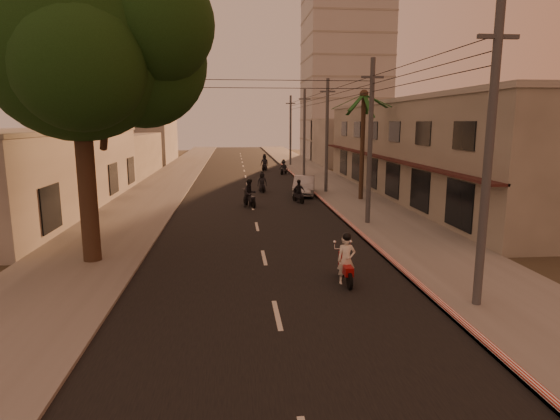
# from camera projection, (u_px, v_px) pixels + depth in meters

# --- Properties ---
(ground) EXTENTS (160.00, 160.00, 0.00)m
(ground) POSITION_uv_depth(u_px,v_px,m) (267.00, 273.00, 17.80)
(ground) COLOR #383023
(ground) RESTS_ON ground
(road) EXTENTS (10.00, 140.00, 0.02)m
(road) POSITION_uv_depth(u_px,v_px,m) (249.00, 194.00, 37.36)
(road) COLOR black
(road) RESTS_ON ground
(sidewalk_right) EXTENTS (5.00, 140.00, 0.12)m
(sidewalk_right) POSITION_uv_depth(u_px,v_px,m) (341.00, 192.00, 38.08)
(sidewalk_right) COLOR slate
(sidewalk_right) RESTS_ON ground
(sidewalk_left) EXTENTS (5.00, 140.00, 0.12)m
(sidewalk_left) POSITION_uv_depth(u_px,v_px,m) (154.00, 195.00, 36.63)
(sidewalk_left) COLOR slate
(sidewalk_left) RESTS_ON ground
(curb_stripe) EXTENTS (0.20, 60.00, 0.20)m
(curb_stripe) POSITION_uv_depth(u_px,v_px,m) (324.00, 202.00, 32.95)
(curb_stripe) COLOR #AD2012
(curb_stripe) RESTS_ON ground
(shophouse_row) EXTENTS (8.80, 34.20, 7.30)m
(shophouse_row) POSITION_uv_depth(u_px,v_px,m) (431.00, 148.00, 36.08)
(shophouse_row) COLOR gray
(shophouse_row) RESTS_ON ground
(left_building) EXTENTS (8.20, 24.20, 5.20)m
(left_building) POSITION_uv_depth(u_px,v_px,m) (32.00, 171.00, 29.66)
(left_building) COLOR #ABA69A
(left_building) RESTS_ON ground
(distant_tower) EXTENTS (12.10, 12.10, 28.00)m
(distant_tower) POSITION_uv_depth(u_px,v_px,m) (345.00, 67.00, 71.52)
(distant_tower) COLOR #B7B5B2
(distant_tower) RESTS_ON ground
(broadleaf_tree) EXTENTS (9.60, 8.70, 12.10)m
(broadleaf_tree) POSITION_uv_depth(u_px,v_px,m) (88.00, 46.00, 17.69)
(broadleaf_tree) COLOR black
(broadleaf_tree) RESTS_ON ground
(palm_tree) EXTENTS (5.00, 5.00, 8.20)m
(palm_tree) POSITION_uv_depth(u_px,v_px,m) (364.00, 100.00, 32.90)
(palm_tree) COLOR black
(palm_tree) RESTS_ON ground
(utility_poles) EXTENTS (1.20, 48.26, 9.00)m
(utility_poles) POSITION_uv_depth(u_px,v_px,m) (327.00, 111.00, 36.75)
(utility_poles) COLOR #38383A
(utility_poles) RESTS_ON ground
(filler_right) EXTENTS (8.00, 14.00, 6.00)m
(filler_right) POSITION_uv_depth(u_px,v_px,m) (347.00, 142.00, 62.61)
(filler_right) COLOR #ABA69A
(filler_right) RESTS_ON ground
(filler_left_near) EXTENTS (8.00, 14.00, 4.40)m
(filler_left_near) POSITION_uv_depth(u_px,v_px,m) (112.00, 155.00, 49.29)
(filler_left_near) COLOR #ABA69A
(filler_left_near) RESTS_ON ground
(filler_left_far) EXTENTS (8.00, 14.00, 7.00)m
(filler_left_far) POSITION_uv_depth(u_px,v_px,m) (143.00, 137.00, 66.65)
(filler_left_far) COLOR #ABA69A
(filler_left_far) RESTS_ON ground
(scooter_red) EXTENTS (0.72, 1.91, 1.88)m
(scooter_red) POSITION_uv_depth(u_px,v_px,m) (346.00, 261.00, 16.49)
(scooter_red) COLOR black
(scooter_red) RESTS_ON ground
(scooter_mid_a) EXTENTS (1.34, 1.91, 1.96)m
(scooter_mid_a) POSITION_uv_depth(u_px,v_px,m) (250.00, 194.00, 31.44)
(scooter_mid_a) COLOR black
(scooter_mid_a) RESTS_ON ground
(scooter_mid_b) EXTENTS (1.16, 1.66, 1.68)m
(scooter_mid_b) POSITION_uv_depth(u_px,v_px,m) (299.00, 192.00, 33.09)
(scooter_mid_b) COLOR black
(scooter_mid_b) RESTS_ON ground
(scooter_far_a) EXTENTS (0.86, 1.76, 1.72)m
(scooter_far_a) POSITION_uv_depth(u_px,v_px,m) (262.00, 183.00, 38.13)
(scooter_far_a) COLOR black
(scooter_far_a) RESTS_ON ground
(scooter_far_b) EXTENTS (1.49, 1.56, 1.67)m
(scooter_far_b) POSITION_uv_depth(u_px,v_px,m) (284.00, 167.00, 50.97)
(scooter_far_b) COLOR black
(scooter_far_b) RESTS_ON ground
(parked_car) EXTENTS (3.28, 5.12, 1.49)m
(parked_car) POSITION_uv_depth(u_px,v_px,m) (304.00, 186.00, 36.62)
(parked_car) COLOR #97999F
(parked_car) RESTS_ON ground
(scooter_far_c) EXTENTS (1.21, 1.97, 1.98)m
(scooter_far_c) POSITION_uv_depth(u_px,v_px,m) (265.00, 163.00, 55.00)
(scooter_far_c) COLOR black
(scooter_far_c) RESTS_ON ground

